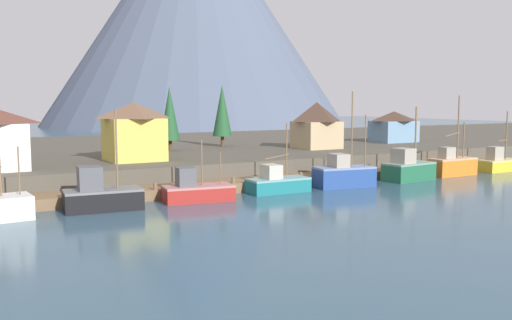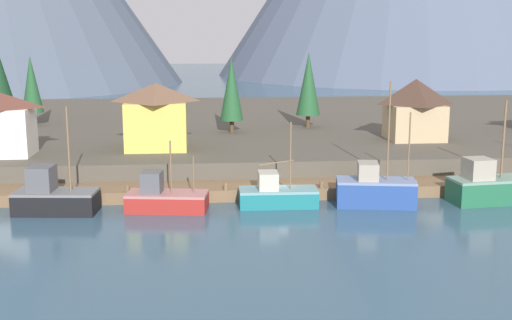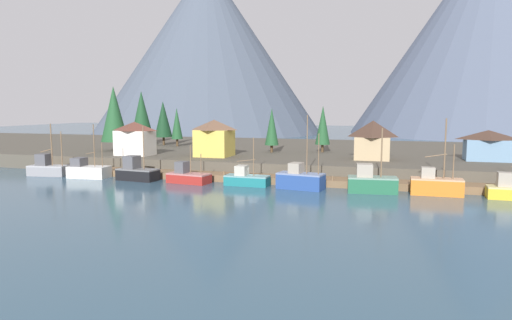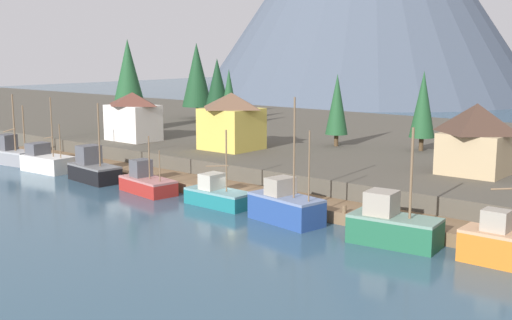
% 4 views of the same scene
% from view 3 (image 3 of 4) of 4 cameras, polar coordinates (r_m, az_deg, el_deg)
% --- Properties ---
extents(ground_plane, '(400.00, 400.00, 1.00)m').
position_cam_3_polar(ground_plane, '(85.76, 3.22, -1.17)').
color(ground_plane, '#335166').
extents(dock, '(80.00, 4.00, 1.60)m').
position_cam_3_polar(dock, '(68.42, -0.33, -2.29)').
color(dock, brown).
rests_on(dock, ground_plane).
extents(shoreline_bank, '(400.00, 56.00, 2.50)m').
position_cam_3_polar(shoreline_bank, '(97.18, 4.89, 0.77)').
color(shoreline_bank, '#4C473D').
rests_on(shoreline_bank, ground_plane).
extents(mountain_west_peak, '(99.09, 99.09, 73.16)m').
position_cam_3_polar(mountain_west_peak, '(206.96, -6.04, 13.63)').
color(mountain_west_peak, '#475160').
rests_on(mountain_west_peak, ground_plane).
extents(mountain_central_peak, '(115.36, 115.36, 87.79)m').
position_cam_3_polar(mountain_central_peak, '(220.07, 27.64, 14.43)').
color(mountain_central_peak, '#4C566B').
rests_on(mountain_central_peak, ground_plane).
extents(fishing_boat_grey, '(6.55, 3.40, 8.45)m').
position_cam_3_polar(fishing_boat_grey, '(81.76, -24.54, -0.92)').
color(fishing_boat_grey, gray).
rests_on(fishing_boat_grey, ground_plane).
extents(fishing_boat_white, '(6.45, 3.44, 8.45)m').
position_cam_3_polar(fishing_boat_white, '(76.89, -20.23, -1.23)').
color(fishing_boat_white, silver).
rests_on(fishing_boat_white, ground_plane).
extents(fishing_boat_black, '(6.51, 3.47, 8.29)m').
position_cam_3_polar(fishing_boat_black, '(71.99, -14.65, -1.45)').
color(fishing_boat_black, black).
rests_on(fishing_boat_black, ground_plane).
extents(fishing_boat_red, '(6.59, 3.64, 5.56)m').
position_cam_3_polar(fishing_boat_red, '(67.91, -8.50, -2.03)').
color(fishing_boat_red, maroon).
rests_on(fishing_boat_red, ground_plane).
extents(fishing_boat_teal, '(6.31, 2.69, 6.84)m').
position_cam_3_polar(fishing_boat_teal, '(65.09, -1.22, -2.34)').
color(fishing_boat_teal, '#196B70').
rests_on(fishing_boat_teal, ground_plane).
extents(fishing_boat_blue, '(6.62, 3.74, 10.03)m').
position_cam_3_polar(fishing_boat_blue, '(62.54, 5.53, -2.41)').
color(fishing_boat_blue, navy).
rests_on(fishing_boat_blue, ground_plane).
extents(fishing_boat_green, '(6.53, 3.53, 8.40)m').
position_cam_3_polar(fishing_boat_green, '(61.51, 14.16, -2.70)').
color(fishing_boat_green, '#1E5B3D').
rests_on(fishing_boat_green, ground_plane).
extents(fishing_boat_orange, '(6.27, 2.46, 9.70)m').
position_cam_3_polar(fishing_boat_orange, '(62.26, 21.51, -2.92)').
color(fishing_boat_orange, '#CC6B1E').
rests_on(fishing_boat_orange, ground_plane).
extents(house_white, '(6.52, 4.59, 5.99)m').
position_cam_3_polar(house_white, '(84.90, -14.86, 2.65)').
color(house_white, silver).
rests_on(house_white, shoreline_bank).
extents(house_yellow, '(6.13, 5.78, 6.42)m').
position_cam_3_polar(house_yellow, '(80.47, -5.22, 2.79)').
color(house_yellow, gold).
rests_on(house_yellow, shoreline_bank).
extents(house_tan, '(5.85, 5.31, 6.41)m').
position_cam_3_polar(house_tan, '(77.61, 14.34, 2.48)').
color(house_tan, tan).
rests_on(house_tan, shoreline_bank).
extents(house_blue, '(7.14, 4.90, 4.93)m').
position_cam_3_polar(house_blue, '(82.45, 26.93, 1.67)').
color(house_blue, '#6689A8').
rests_on(house_blue, shoreline_bank).
extents(conifer_near_left, '(2.51, 2.51, 8.43)m').
position_cam_3_polar(conifer_near_left, '(102.30, -9.84, 4.49)').
color(conifer_near_left, '#4C3823').
rests_on(conifer_near_left, shoreline_bank).
extents(conifer_near_right, '(4.01, 4.01, 9.97)m').
position_cam_3_polar(conifer_near_right, '(106.47, -11.49, 5.01)').
color(conifer_near_right, '#4C3823').
rests_on(conifer_near_right, shoreline_bank).
extents(conifer_mid_left, '(5.24, 5.24, 12.70)m').
position_cam_3_polar(conifer_mid_left, '(94.56, -17.29, 5.50)').
color(conifer_mid_left, '#4C3823').
rests_on(conifer_mid_left, shoreline_bank).
extents(conifer_mid_right, '(2.62, 2.62, 8.44)m').
position_cam_3_polar(conifer_mid_right, '(87.00, 1.98, 4.17)').
color(conifer_mid_right, '#4C3823').
rests_on(conifer_mid_right, shoreline_bank).
extents(conifer_back_left, '(4.98, 4.98, 12.41)m').
position_cam_3_polar(conifer_back_left, '(112.25, -14.07, 5.68)').
color(conifer_back_left, '#4C3823').
rests_on(conifer_back_left, shoreline_bank).
extents(conifer_back_right, '(2.81, 2.81, 8.89)m').
position_cam_3_polar(conifer_back_right, '(88.13, 8.32, 4.31)').
color(conifer_back_right, '#4C3823').
rests_on(conifer_back_right, shoreline_bank).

